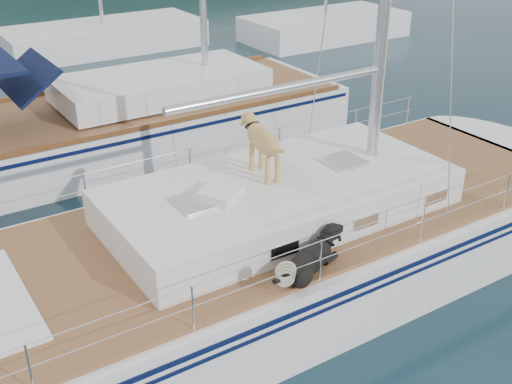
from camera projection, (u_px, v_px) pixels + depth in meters
ground at (236, 297)px, 9.92m from camera, size 120.00×120.00×0.00m
main_sailboat at (241, 258)px, 9.66m from camera, size 12.00×3.86×14.01m
neighbor_sailboat at (120, 126)px, 14.87m from camera, size 11.00×3.50×13.30m
bg_boat_center at (104, 37)px, 23.70m from camera, size 7.20×3.00×11.65m
bg_boat_east at (325, 27)px, 25.32m from camera, size 6.40×3.00×11.65m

